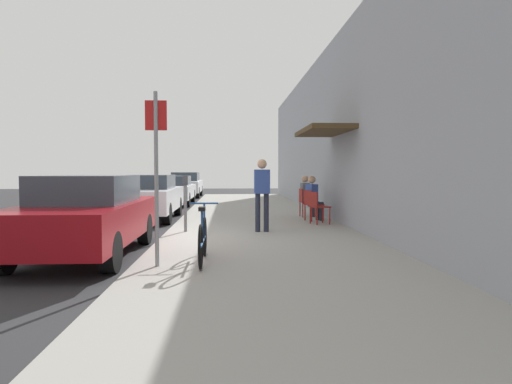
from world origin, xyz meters
name	(u,v)px	position (x,y,z in m)	size (l,w,h in m)	color
ground_plane	(160,243)	(0.00, 0.00, 0.00)	(60.00, 60.00, 0.00)	#2D2D30
sidewalk_slab	(259,228)	(2.25, 2.00, 0.06)	(4.50, 32.00, 0.12)	#9E9B93
building_facade	(350,127)	(4.65, 2.00, 2.69)	(1.40, 32.00, 5.38)	#999EA8
parked_car_0	(86,215)	(-1.10, -1.39, 0.75)	(1.80, 4.40, 1.47)	maroon
parked_car_1	(148,196)	(-1.10, 4.73, 0.74)	(1.80, 4.40, 1.42)	silver
parked_car_2	(173,190)	(-1.10, 10.99, 0.70)	(1.80, 4.40, 1.32)	silver
parked_car_3	(186,184)	(-1.10, 17.12, 0.75)	(1.80, 4.40, 1.46)	silver
parking_meter	(185,199)	(0.45, 0.98, 0.89)	(0.12, 0.10, 1.32)	slate
street_sign	(156,165)	(0.40, -2.87, 1.64)	(0.32, 0.06, 2.60)	gray
bicycle_0	(203,239)	(1.07, -2.62, 0.48)	(0.46, 1.71, 0.90)	black
cafe_chair_0	(317,205)	(3.84, 2.25, 0.62)	(0.55, 0.55, 0.87)	maroon
cafe_chair_1	(312,203)	(3.84, 3.08, 0.62)	(0.56, 0.56, 0.87)	maroon
seated_patron_1	(314,196)	(3.89, 3.10, 0.82)	(0.51, 0.47, 1.29)	#232838
cafe_chair_2	(305,201)	(3.83, 4.23, 0.62)	(0.47, 0.47, 0.87)	maroon
seated_patron_2	(307,194)	(3.89, 4.23, 0.82)	(0.44, 0.38, 1.29)	#232838
pedestrian_standing	(262,189)	(2.25, 0.84, 1.12)	(0.36, 0.22, 1.70)	#232838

